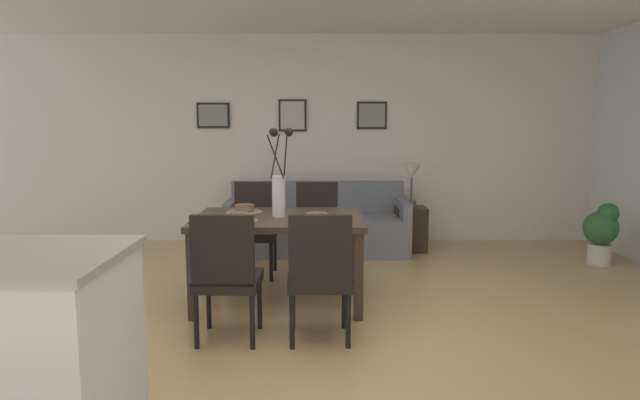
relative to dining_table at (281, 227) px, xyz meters
The scene contains 21 objects.
ground_plane 0.96m from the dining_table, 74.26° to the right, with size 9.00×9.00×0.00m, color tan.
back_wall_panel 2.66m from the dining_table, 85.73° to the left, with size 9.00×0.10×2.60m, color silver.
dining_table is the anchor object (origin of this frame).
dining_chair_near_left 0.95m from the dining_table, 108.67° to the right, with size 0.45×0.45×0.92m.
dining_chair_near_right 0.97m from the dining_table, 108.95° to the left, with size 0.45×0.45×0.92m.
dining_chair_far_left 0.96m from the dining_table, 68.87° to the right, with size 0.45×0.45×0.92m.
dining_chair_far_right 0.97m from the dining_table, 70.86° to the left, with size 0.45×0.45×0.92m.
centerpiece_vase 0.37m from the dining_table, 55.35° to the left, with size 0.21×0.23×0.73m.
placemat_near_left 0.40m from the dining_table, 144.61° to the right, with size 0.32×0.32×0.01m, color #7F705B.
bowl_near_left 0.41m from the dining_table, 144.61° to the right, with size 0.17×0.17×0.07m.
placemat_near_right 0.40m from the dining_table, 144.61° to the left, with size 0.32×0.32×0.01m, color #7F705B.
bowl_near_right 0.41m from the dining_table, 144.61° to the left, with size 0.17×0.17×0.07m.
placemat_far_left 0.40m from the dining_table, 35.39° to the right, with size 0.32×0.32×0.01m, color #7F705B.
bowl_far_left 0.41m from the dining_table, 35.39° to the right, with size 0.17×0.17×0.07m.
sofa 1.99m from the dining_table, 80.73° to the left, with size 2.09×0.84×0.80m.
side_table 2.45m from the dining_table, 54.11° to the left, with size 0.36×0.36×0.52m, color #33261E.
table_lamp 2.43m from the dining_table, 54.11° to the left, with size 0.22×0.22×0.51m.
framed_picture_left 2.85m from the dining_table, 111.64° to the left, with size 0.41×0.03×0.32m.
framed_picture_center 2.67m from the dining_table, 90.00° to the left, with size 0.35×0.03×0.40m.
framed_picture_right 2.85m from the dining_table, 68.36° to the left, with size 0.37×0.03×0.34m.
potted_plant 3.60m from the dining_table, 20.92° to the left, with size 0.36×0.36×0.67m.
Camera 1 is at (0.15, -4.00, 1.54)m, focal length 31.96 mm.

